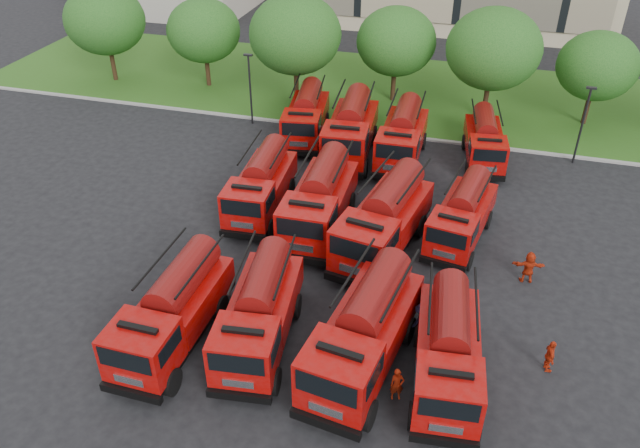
# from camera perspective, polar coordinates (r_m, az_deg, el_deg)

# --- Properties ---
(ground) EXTENTS (140.00, 140.00, 0.00)m
(ground) POSITION_cam_1_polar(r_m,az_deg,el_deg) (29.29, 0.10, -6.74)
(ground) COLOR black
(ground) RESTS_ON ground
(lawn) EXTENTS (70.00, 16.00, 0.12)m
(lawn) POSITION_cam_1_polar(r_m,az_deg,el_deg) (51.43, 8.14, 11.83)
(lawn) COLOR #2B5416
(lawn) RESTS_ON ground
(curb) EXTENTS (70.00, 0.30, 0.14)m
(curb) POSITION_cam_1_polar(r_m,az_deg,el_deg) (44.07, 6.48, 8.11)
(curb) COLOR gray
(curb) RESTS_ON ground
(tree_0) EXTENTS (6.30, 6.30, 7.70)m
(tree_0) POSITION_cam_1_polar(r_m,az_deg,el_deg) (54.61, -19.08, 17.21)
(tree_0) COLOR #382314
(tree_0) RESTS_ON ground
(tree_1) EXTENTS (5.71, 5.71, 6.98)m
(tree_1) POSITION_cam_1_polar(r_m,az_deg,el_deg) (51.65, -10.60, 16.99)
(tree_1) COLOR #382314
(tree_1) RESTS_ON ground
(tree_2) EXTENTS (6.72, 6.72, 8.22)m
(tree_2) POSITION_cam_1_polar(r_m,az_deg,el_deg) (47.18, -2.28, 16.94)
(tree_2) COLOR #382314
(tree_2) RESTS_ON ground
(tree_3) EXTENTS (5.88, 5.88, 7.19)m
(tree_3) POSITION_cam_1_polar(r_m,az_deg,el_deg) (48.15, 6.98, 16.24)
(tree_3) COLOR #382314
(tree_3) RESTS_ON ground
(tree_4) EXTENTS (6.55, 6.55, 8.01)m
(tree_4) POSITION_cam_1_polar(r_m,az_deg,el_deg) (46.04, 15.60, 15.17)
(tree_4) COLOR #382314
(tree_4) RESTS_ON ground
(tree_5) EXTENTS (5.46, 5.46, 6.68)m
(tree_5) POSITION_cam_1_polar(r_m,az_deg,el_deg) (47.78, 24.04, 13.06)
(tree_5) COLOR #382314
(tree_5) RESTS_ON ground
(lamp_post_0) EXTENTS (0.60, 0.25, 5.11)m
(lamp_post_0) POSITION_cam_1_polar(r_m,az_deg,el_deg) (44.82, -6.42, 12.50)
(lamp_post_0) COLOR black
(lamp_post_0) RESTS_ON ground
(lamp_post_1) EXTENTS (0.60, 0.25, 5.11)m
(lamp_post_1) POSITION_cam_1_polar(r_m,az_deg,el_deg) (42.29, 22.92, 8.66)
(lamp_post_1) COLOR black
(lamp_post_1) RESTS_ON ground
(fire_truck_0) EXTENTS (2.80, 7.37, 3.33)m
(fire_truck_0) POSITION_cam_1_polar(r_m,az_deg,el_deg) (26.81, -13.30, -7.68)
(fire_truck_0) COLOR black
(fire_truck_0) RESTS_ON ground
(fire_truck_1) EXTENTS (3.34, 7.45, 3.28)m
(fire_truck_1) POSITION_cam_1_polar(r_m,az_deg,el_deg) (26.18, -5.55, -8.02)
(fire_truck_1) COLOR black
(fire_truck_1) RESTS_ON ground
(fire_truck_2) EXTENTS (3.77, 8.14, 3.57)m
(fire_truck_2) POSITION_cam_1_polar(r_m,az_deg,el_deg) (25.07, 4.07, -9.76)
(fire_truck_2) COLOR black
(fire_truck_2) RESTS_ON ground
(fire_truck_3) EXTENTS (3.10, 7.21, 3.19)m
(fire_truck_3) POSITION_cam_1_polar(r_m,az_deg,el_deg) (25.06, 11.64, -11.19)
(fire_truck_3) COLOR black
(fire_truck_3) RESTS_ON ground
(fire_truck_4) EXTENTS (2.98, 7.28, 3.25)m
(fire_truck_4) POSITION_cam_1_polar(r_m,az_deg,el_deg) (34.77, -5.40, 3.62)
(fire_truck_4) COLOR black
(fire_truck_4) RESTS_ON ground
(fire_truck_5) EXTENTS (3.03, 7.85, 3.54)m
(fire_truck_5) POSITION_cam_1_polar(r_m,az_deg,el_deg) (32.96, -0.03, 2.25)
(fire_truck_5) COLOR black
(fire_truck_5) RESTS_ON ground
(fire_truck_6) EXTENTS (4.13, 8.34, 3.63)m
(fire_truck_6) POSITION_cam_1_polar(r_m,az_deg,el_deg) (31.42, 5.89, 0.40)
(fire_truck_6) COLOR black
(fire_truck_6) RESTS_ON ground
(fire_truck_7) EXTENTS (3.34, 6.89, 3.01)m
(fire_truck_7) POSITION_cam_1_polar(r_m,az_deg,el_deg) (33.05, 12.88, 0.84)
(fire_truck_7) COLOR black
(fire_truck_7) RESTS_ON ground
(fire_truck_8) EXTENTS (3.49, 7.38, 3.23)m
(fire_truck_8) POSITION_cam_1_polar(r_m,az_deg,el_deg) (42.92, -1.28, 9.88)
(fire_truck_8) COLOR black
(fire_truck_8) RESTS_ON ground
(fire_truck_9) EXTENTS (3.44, 8.14, 3.61)m
(fire_truck_9) POSITION_cam_1_polar(r_m,az_deg,el_deg) (40.57, 2.84, 8.66)
(fire_truck_9) COLOR black
(fire_truck_9) RESTS_ON ground
(fire_truck_10) EXTENTS (2.85, 7.41, 3.34)m
(fire_truck_10) POSITION_cam_1_polar(r_m,az_deg,el_deg) (40.31, 7.54, 8.01)
(fire_truck_10) COLOR black
(fire_truck_10) RESTS_ON ground
(fire_truck_11) EXTENTS (3.04, 6.65, 2.92)m
(fire_truck_11) POSITION_cam_1_polar(r_m,az_deg,el_deg) (41.20, 14.81, 7.41)
(fire_truck_11) COLOR black
(fire_truck_11) RESTS_ON ground
(firefighter_0) EXTENTS (0.64, 0.55, 1.48)m
(firefighter_0) POSITION_cam_1_polar(r_m,az_deg,el_deg) (25.25, 6.93, -15.48)
(firefighter_0) COLOR #B1270D
(firefighter_0) RESTS_ON ground
(firefighter_1) EXTENTS (0.94, 0.82, 1.69)m
(firefighter_1) POSITION_cam_1_polar(r_m,az_deg,el_deg) (25.15, 2.18, -15.45)
(firefighter_1) COLOR black
(firefighter_1) RESTS_ON ground
(firefighter_2) EXTENTS (0.68, 0.98, 1.53)m
(firefighter_2) POSITION_cam_1_polar(r_m,az_deg,el_deg) (27.63, 19.96, -12.40)
(firefighter_2) COLOR #B1270D
(firefighter_2) RESTS_ON ground
(firefighter_3) EXTENTS (1.42, 1.23, 1.96)m
(firefighter_3) POSITION_cam_1_polar(r_m,az_deg,el_deg) (27.59, 9.12, -10.38)
(firefighter_3) COLOR black
(firefighter_3) RESTS_ON ground
(firefighter_4) EXTENTS (0.94, 0.83, 1.62)m
(firefighter_4) POSITION_cam_1_polar(r_m,az_deg,el_deg) (32.43, 0.33, -2.14)
(firefighter_4) COLOR black
(firefighter_4) RESTS_ON ground
(firefighter_5) EXTENTS (1.62, 0.88, 1.66)m
(firefighter_5) POSITION_cam_1_polar(r_m,az_deg,el_deg) (31.83, 18.27, -4.95)
(firefighter_5) COLOR #B1270D
(firefighter_5) RESTS_ON ground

